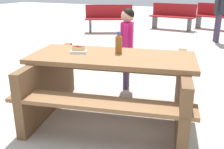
% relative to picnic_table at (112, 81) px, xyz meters
% --- Properties ---
extents(ground_plane, '(30.00, 30.00, 0.00)m').
position_rel_picnic_table_xyz_m(ground_plane, '(0.00, 0.00, -0.44)').
color(ground_plane, '#B7B2A8').
rests_on(ground_plane, ground).
extents(picnic_table, '(2.06, 1.75, 0.75)m').
position_rel_picnic_table_xyz_m(picnic_table, '(0.00, 0.00, 0.00)').
color(picnic_table, brown).
rests_on(picnic_table, ground).
extents(soda_bottle, '(0.08, 0.08, 0.24)m').
position_rel_picnic_table_xyz_m(soda_bottle, '(-0.03, -0.12, 0.42)').
color(soda_bottle, brown).
rests_on(soda_bottle, picnic_table).
extents(hotdog_tray, '(0.21, 0.18, 0.08)m').
position_rel_picnic_table_xyz_m(hotdog_tray, '(0.39, 0.07, 0.34)').
color(hotdog_tray, white).
rests_on(hotdog_tray, picnic_table).
extents(child_in_coat, '(0.20, 0.28, 1.18)m').
position_rel_picnic_table_xyz_m(child_in_coat, '(0.18, -0.91, 0.31)').
color(child_in_coat, '#3F334C').
rests_on(child_in_coat, ground).
extents(park_bench_near, '(1.53, 0.53, 0.85)m').
position_rel_picnic_table_xyz_m(park_bench_near, '(0.74, -6.52, 0.00)').
color(park_bench_near, maroon).
rests_on(park_bench_near, ground).
extents(park_bench_mid, '(1.55, 0.74, 0.85)m').
position_rel_picnic_table_xyz_m(park_bench_mid, '(-0.63, -7.12, 0.00)').
color(park_bench_mid, maroon).
rests_on(park_bench_mid, ground).
extents(park_bench_far, '(1.52, 1.02, 0.85)m').
position_rel_picnic_table_xyz_m(park_bench_far, '(2.47, -5.13, 0.00)').
color(park_bench_far, maroon).
rests_on(park_bench_far, ground).
extents(bystander_adult, '(0.29, 0.38, 1.61)m').
position_rel_picnic_table_xyz_m(bystander_adult, '(-0.79, -4.95, 0.59)').
color(bystander_adult, '#3F334C').
rests_on(bystander_adult, ground).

